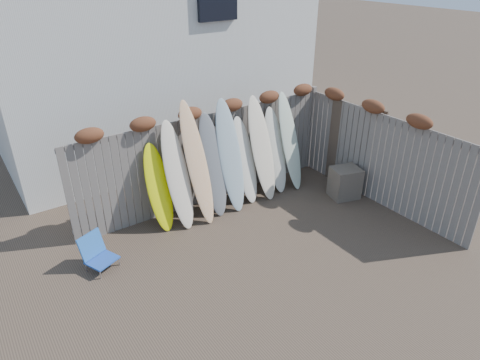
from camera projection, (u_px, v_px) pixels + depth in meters
ground at (277, 252)px, 7.93m from camera, size 80.00×80.00×0.00m
back_fence at (210, 150)px, 9.15m from camera, size 6.05×0.28×2.24m
right_fence at (381, 154)px, 9.10m from camera, size 0.28×4.40×2.24m
house at (142, 26)px, 11.41m from camera, size 8.50×5.50×6.33m
beach_chair at (97, 253)px, 7.45m from camera, size 0.63×0.65×0.63m
wooden_crate at (345, 183)px, 9.61m from camera, size 0.72×0.65×0.71m
lattice_panel at (354, 147)px, 9.81m from camera, size 0.35×1.30×1.98m
surfboard_0 at (159, 188)px, 8.33m from camera, size 0.48×0.63×1.73m
surfboard_1 at (177, 176)px, 8.35m from camera, size 0.49×0.76×2.13m
surfboard_2 at (197, 164)px, 8.47m from camera, size 0.53×0.89×2.45m
surfboard_3 at (213, 166)px, 8.80m from camera, size 0.57×0.79×2.10m
surfboard_4 at (230, 156)px, 8.94m from camera, size 0.57×0.85×2.32m
surfboard_5 at (245, 161)px, 9.28m from camera, size 0.53×0.69×1.87m
surfboard_6 at (262, 149)px, 9.36m from camera, size 0.58×0.82×2.25m
surfboard_7 at (275, 150)px, 9.70m from camera, size 0.51×0.71×1.91m
surfboard_8 at (290, 142)px, 9.78m from camera, size 0.52×0.81×2.20m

